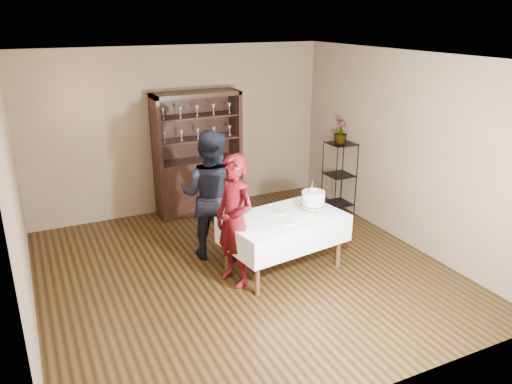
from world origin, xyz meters
TOP-DOWN VIEW (x-y plane):
  - floor at (0.00, 0.00)m, footprint 5.00×5.00m
  - ceiling at (0.00, 0.00)m, footprint 5.00×5.00m
  - back_wall at (0.00, 2.50)m, footprint 5.00×0.02m
  - wall_left at (-2.50, 0.00)m, footprint 0.02×5.00m
  - wall_right at (2.50, 0.00)m, footprint 0.02×5.00m
  - china_hutch at (0.20, 2.25)m, footprint 1.40×0.48m
  - plant_etagere at (2.28, 1.20)m, footprint 0.42×0.42m
  - cake_table at (0.49, -0.18)m, footprint 1.61×1.12m
  - woman at (-0.20, -0.20)m, footprint 0.55×0.69m
  - man at (-0.20, 0.61)m, footprint 1.09×1.06m
  - cake at (0.88, -0.22)m, footprint 0.38×0.38m
  - plate_near at (0.44, -0.37)m, footprint 0.24×0.24m
  - plate_far at (0.48, -0.05)m, footprint 0.23×0.23m
  - potted_plant at (2.24, 1.18)m, footprint 0.29×0.29m

SIDE VIEW (x-z plane):
  - floor at x=0.00m, z-range 0.00..0.00m
  - cake_table at x=0.49m, z-range 0.20..0.94m
  - plant_etagere at x=2.28m, z-range 0.05..1.25m
  - china_hutch at x=0.20m, z-range -0.34..1.66m
  - plate_near at x=0.44m, z-range 0.75..0.76m
  - plate_far at x=0.48m, z-range 0.75..0.76m
  - woman at x=-0.20m, z-range 0.00..1.64m
  - man at x=-0.20m, z-range 0.00..1.77m
  - cake at x=0.88m, z-range 0.70..1.15m
  - back_wall at x=0.00m, z-range 0.00..2.70m
  - wall_left at x=-2.50m, z-range 0.00..2.70m
  - wall_right at x=2.50m, z-range 0.00..2.70m
  - potted_plant at x=2.24m, z-range 1.19..1.58m
  - ceiling at x=0.00m, z-range 2.70..2.70m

